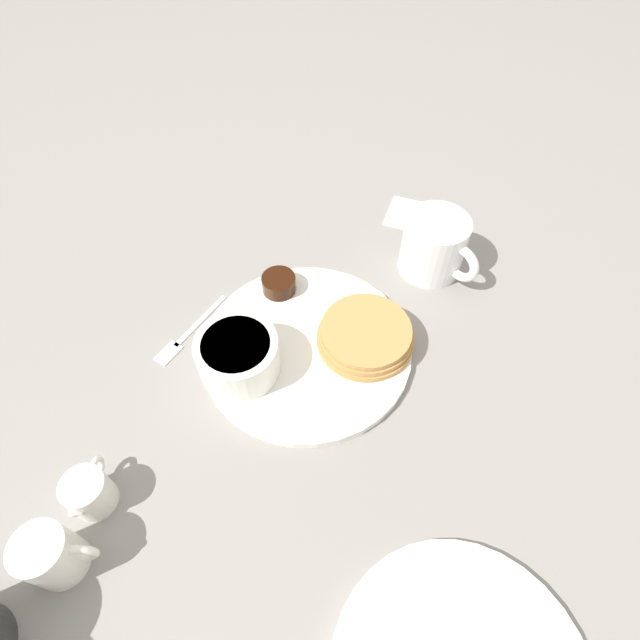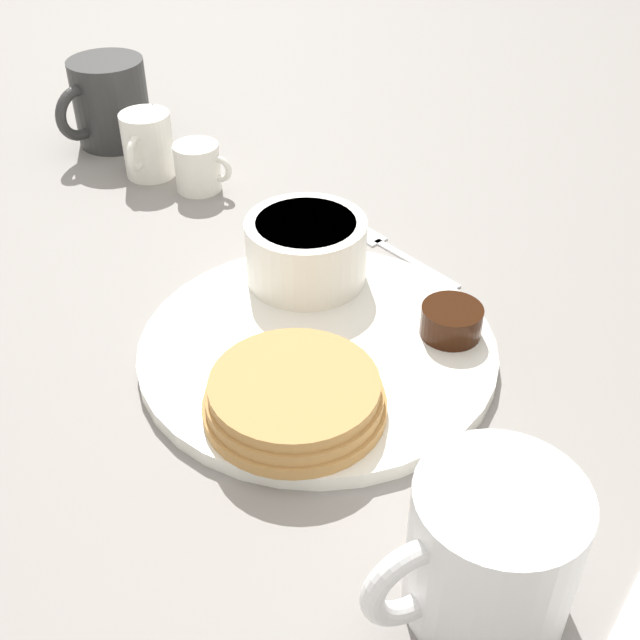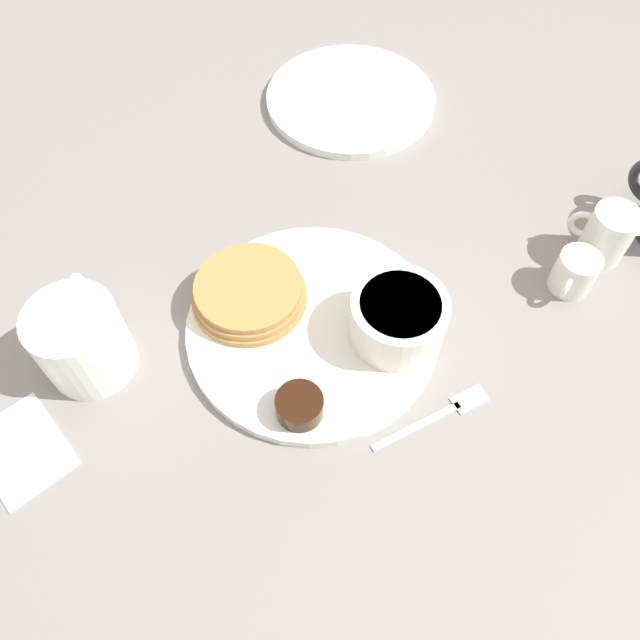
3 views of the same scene
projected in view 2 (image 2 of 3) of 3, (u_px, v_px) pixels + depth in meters
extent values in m
plane|color=gray|center=(318.00, 354.00, 0.62)|extent=(4.00, 4.00, 0.00)
cylinder|color=white|center=(318.00, 348.00, 0.61)|extent=(0.27, 0.27, 0.01)
cylinder|color=#B78447|center=(295.00, 406.00, 0.55)|extent=(0.13, 0.13, 0.01)
cylinder|color=#B78447|center=(295.00, 396.00, 0.54)|extent=(0.12, 0.12, 0.01)
cylinder|color=#B78447|center=(294.00, 386.00, 0.54)|extent=(0.12, 0.12, 0.01)
cylinder|color=white|center=(306.00, 250.00, 0.66)|extent=(0.10, 0.10, 0.05)
cylinder|color=white|center=(306.00, 226.00, 0.65)|extent=(0.08, 0.08, 0.01)
cylinder|color=black|center=(451.00, 321.00, 0.61)|extent=(0.05, 0.05, 0.02)
cylinder|color=white|center=(324.00, 256.00, 0.69)|extent=(0.05, 0.05, 0.02)
sphere|color=white|center=(324.00, 240.00, 0.68)|extent=(0.02, 0.02, 0.02)
cylinder|color=white|center=(492.00, 550.00, 0.42)|extent=(0.09, 0.09, 0.09)
torus|color=white|center=(413.00, 582.00, 0.40)|extent=(0.06, 0.03, 0.06)
cylinder|color=white|center=(198.00, 167.00, 0.82)|extent=(0.05, 0.05, 0.05)
torus|color=white|center=(219.00, 169.00, 0.81)|extent=(0.02, 0.03, 0.03)
cone|color=white|center=(177.00, 145.00, 0.81)|extent=(0.02, 0.02, 0.01)
cylinder|color=white|center=(148.00, 145.00, 0.84)|extent=(0.05, 0.05, 0.07)
torus|color=white|center=(137.00, 153.00, 0.81)|extent=(0.04, 0.03, 0.04)
cone|color=white|center=(153.00, 110.00, 0.84)|extent=(0.02, 0.02, 0.01)
cube|color=silver|center=(416.00, 262.00, 0.72)|extent=(0.02, 0.10, 0.00)
cube|color=silver|center=(367.00, 234.00, 0.76)|extent=(0.02, 0.04, 0.00)
cylinder|color=#333333|center=(111.00, 102.00, 0.90)|extent=(0.08, 0.08, 0.09)
torus|color=#333333|center=(79.00, 113.00, 0.87)|extent=(0.06, 0.02, 0.06)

